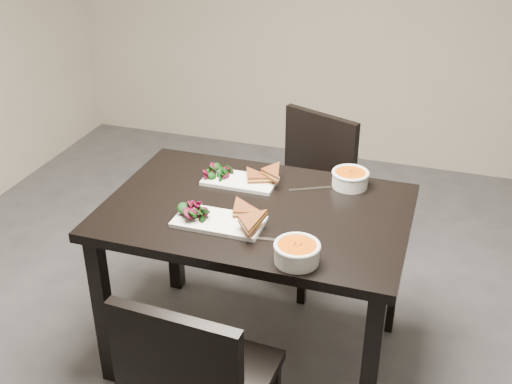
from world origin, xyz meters
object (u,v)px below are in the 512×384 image
plate_near (219,222)px  soup_bowl_near (297,252)px  table (256,229)px  chair_near (195,384)px  soup_bowl_far (350,178)px  plate_far (240,181)px  chair_far (306,187)px

plate_near → soup_bowl_near: 0.38m
table → plate_near: (-0.10, -0.16, 0.11)m
chair_near → soup_bowl_far: size_ratio=5.42×
chair_near → soup_bowl_far: 1.09m
plate_near → chair_near: bearing=-77.5°
soup_bowl_far → chair_near: bearing=-106.4°
plate_far → soup_bowl_far: 0.47m
chair_near → plate_far: bearing=103.3°
chair_far → soup_bowl_far: bearing=-34.1°
chair_near → chair_far: size_ratio=1.00×
plate_far → plate_near: bearing=-84.0°
table → soup_bowl_near: soup_bowl_near is taller
soup_bowl_near → plate_far: 0.62m
soup_bowl_far → plate_far: bearing=-165.9°
plate_near → plate_far: bearing=96.0°
chair_far → plate_near: chair_far is taller
chair_near → soup_bowl_far: (0.29, 1.00, 0.31)m
chair_near → plate_far: chair_near is taller
table → soup_bowl_near: size_ratio=7.38×
chair_near → soup_bowl_near: size_ratio=5.23×
plate_near → soup_bowl_far: size_ratio=2.16×
chair_near → chair_far: bearing=92.8°
table → plate_near: plate_near is taller
chair_far → plate_near: size_ratio=2.51×
chair_far → soup_bowl_near: (0.21, -1.02, 0.31)m
chair_far → soup_bowl_near: bearing=-56.5°
chair_near → soup_bowl_near: (0.22, 0.39, 0.31)m
plate_near → plate_far: size_ratio=1.09×
plate_far → soup_bowl_near: bearing=-52.3°
plate_near → chair_far: bearing=81.5°
table → soup_bowl_near: (0.25, -0.31, 0.14)m
chair_far → plate_far: 0.62m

